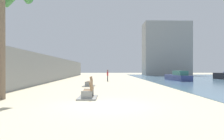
{
  "coord_description": "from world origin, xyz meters",
  "views": [
    {
      "loc": [
        0.07,
        -10.15,
        1.76
      ],
      "look_at": [
        0.79,
        16.13,
        1.59
      ],
      "focal_mm": 34.13,
      "sensor_mm": 36.0,
      "label": 1
    }
  ],
  "objects_px": {
    "bench_near": "(88,94)",
    "boat_mid_bay": "(178,77)",
    "bench_far": "(89,84)",
    "person_walking": "(108,75)",
    "palm_tree": "(1,5)"
  },
  "relations": [
    {
      "from": "bench_near",
      "to": "boat_mid_bay",
      "type": "bearing_deg",
      "value": 57.39
    },
    {
      "from": "bench_far",
      "to": "person_walking",
      "type": "height_order",
      "value": "person_walking"
    },
    {
      "from": "bench_far",
      "to": "person_walking",
      "type": "distance_m",
      "value": 8.28
    },
    {
      "from": "palm_tree",
      "to": "boat_mid_bay",
      "type": "height_order",
      "value": "palm_tree"
    },
    {
      "from": "bench_near",
      "to": "person_walking",
      "type": "bearing_deg",
      "value": 85.61
    },
    {
      "from": "palm_tree",
      "to": "bench_near",
      "type": "distance_m",
      "value": 7.15
    },
    {
      "from": "bench_near",
      "to": "person_walking",
      "type": "distance_m",
      "value": 16.67
    },
    {
      "from": "palm_tree",
      "to": "bench_far",
      "type": "bearing_deg",
      "value": 63.97
    },
    {
      "from": "boat_mid_bay",
      "to": "bench_near",
      "type": "bearing_deg",
      "value": -122.61
    },
    {
      "from": "boat_mid_bay",
      "to": "bench_far",
      "type": "bearing_deg",
      "value": -142.13
    },
    {
      "from": "palm_tree",
      "to": "person_walking",
      "type": "bearing_deg",
      "value": 69.79
    },
    {
      "from": "bench_near",
      "to": "person_walking",
      "type": "height_order",
      "value": "person_walking"
    },
    {
      "from": "bench_far",
      "to": "boat_mid_bay",
      "type": "relative_size",
      "value": 0.31
    },
    {
      "from": "bench_near",
      "to": "bench_far",
      "type": "distance_m",
      "value": 8.6
    },
    {
      "from": "bench_near",
      "to": "bench_far",
      "type": "relative_size",
      "value": 0.98
    }
  ]
}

